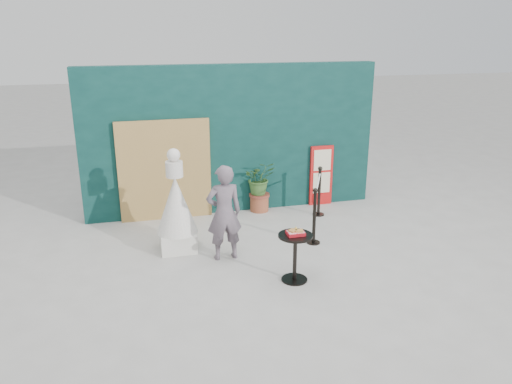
% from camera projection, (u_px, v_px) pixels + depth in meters
% --- Properties ---
extents(ground, '(60.00, 60.00, 0.00)m').
position_uv_depth(ground, '(275.00, 277.00, 7.73)').
color(ground, '#ADAAA5').
rests_on(ground, ground).
extents(back_wall, '(6.00, 0.30, 3.00)m').
position_uv_depth(back_wall, '(232.00, 140.00, 10.15)').
color(back_wall, '#092C2A').
rests_on(back_wall, ground).
extents(bamboo_fence, '(1.80, 0.08, 2.00)m').
position_uv_depth(bamboo_fence, '(165.00, 171.00, 9.78)').
color(bamboo_fence, tan).
rests_on(bamboo_fence, ground).
extents(woman, '(0.61, 0.42, 1.61)m').
position_uv_depth(woman, '(224.00, 213.00, 8.11)').
color(woman, slate).
rests_on(woman, ground).
extents(menu_board, '(0.50, 0.07, 1.30)m').
position_uv_depth(menu_board, '(321.00, 176.00, 10.69)').
color(menu_board, red).
rests_on(menu_board, ground).
extents(statue, '(0.70, 0.70, 1.80)m').
position_uv_depth(statue, '(176.00, 210.00, 8.46)').
color(statue, silver).
rests_on(statue, ground).
extents(cafe_table, '(0.52, 0.52, 0.75)m').
position_uv_depth(cafe_table, '(295.00, 250.00, 7.47)').
color(cafe_table, black).
rests_on(cafe_table, ground).
extents(food_basket, '(0.26, 0.19, 0.11)m').
position_uv_depth(food_basket, '(296.00, 232.00, 7.38)').
color(food_basket, '#B3131D').
rests_on(food_basket, cafe_table).
extents(planter, '(0.63, 0.55, 1.08)m').
position_uv_depth(planter, '(259.00, 182.00, 10.32)').
color(planter, '#974931').
rests_on(planter, ground).
extents(stanchion_barrier, '(0.84, 1.54, 1.03)m').
position_uv_depth(stanchion_barrier, '(317.00, 204.00, 9.45)').
color(stanchion_barrier, black).
rests_on(stanchion_barrier, ground).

